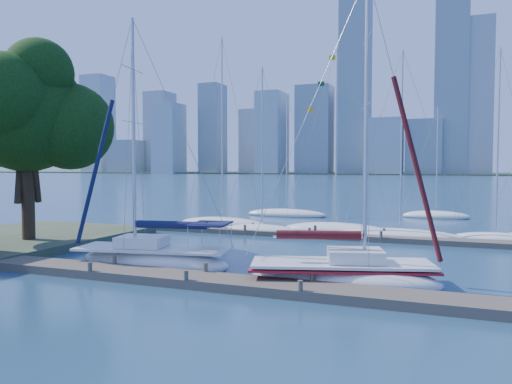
% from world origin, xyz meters
% --- Properties ---
extents(ground, '(700.00, 700.00, 0.00)m').
position_xyz_m(ground, '(0.00, 0.00, 0.00)').
color(ground, navy).
rests_on(ground, ground).
extents(near_dock, '(26.00, 2.00, 0.40)m').
position_xyz_m(near_dock, '(0.00, 0.00, 0.20)').
color(near_dock, '#51453B').
rests_on(near_dock, ground).
extents(far_dock, '(30.00, 1.80, 0.36)m').
position_xyz_m(far_dock, '(2.00, 16.00, 0.18)').
color(far_dock, '#51453B').
rests_on(far_dock, ground).
extents(far_shore, '(800.00, 100.00, 1.50)m').
position_xyz_m(far_shore, '(0.00, 320.00, 0.00)').
color(far_shore, '#38472D').
rests_on(far_shore, ground).
extents(tree, '(9.99, 9.10, 12.99)m').
position_xyz_m(tree, '(-14.78, 5.10, 8.68)').
color(tree, black).
rests_on(tree, ground).
extents(sailboat_navy, '(8.90, 4.21, 13.30)m').
position_xyz_m(sailboat_navy, '(-3.91, 2.63, 1.02)').
color(sailboat_navy, silver).
rests_on(sailboat_navy, ground).
extents(sailboat_maroon, '(8.89, 5.08, 13.92)m').
position_xyz_m(sailboat_maroon, '(5.95, 2.36, 1.09)').
color(sailboat_maroon, silver).
rests_on(sailboat_maroon, ground).
extents(bg_boat_0, '(8.34, 4.43, 16.44)m').
position_xyz_m(bg_boat_0, '(-7.83, 19.37, 0.31)').
color(bg_boat_0, silver).
rests_on(bg_boat_0, ground).
extents(bg_boat_1, '(6.42, 2.47, 13.04)m').
position_xyz_m(bg_boat_1, '(-3.16, 16.64, 0.26)').
color(bg_boat_1, silver).
rests_on(bg_boat_1, ground).
extents(bg_boat_2, '(8.50, 3.12, 14.56)m').
position_xyz_m(bg_boat_2, '(2.11, 18.76, 0.29)').
color(bg_boat_2, silver).
rests_on(bg_boat_2, ground).
extents(bg_boat_3, '(8.93, 4.51, 13.64)m').
position_xyz_m(bg_boat_3, '(7.05, 17.38, 0.26)').
color(bg_boat_3, silver).
rests_on(bg_boat_3, ground).
extents(bg_boat_4, '(6.18, 3.79, 13.42)m').
position_xyz_m(bg_boat_4, '(13.26, 18.10, 0.27)').
color(bg_boat_4, silver).
rests_on(bg_boat_4, ground).
extents(bg_boat_6, '(8.73, 4.42, 12.70)m').
position_xyz_m(bg_boat_6, '(-5.41, 29.81, 0.26)').
color(bg_boat_6, silver).
rests_on(bg_boat_6, ground).
extents(bg_boat_7, '(6.63, 2.97, 11.36)m').
position_xyz_m(bg_boat_7, '(9.06, 33.49, 0.25)').
color(bg_boat_7, silver).
rests_on(bg_boat_7, ground).
extents(skyline, '(503.62, 51.31, 124.49)m').
position_xyz_m(skyline, '(20.81, 290.47, 35.71)').
color(skyline, '#849AAB').
rests_on(skyline, ground).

